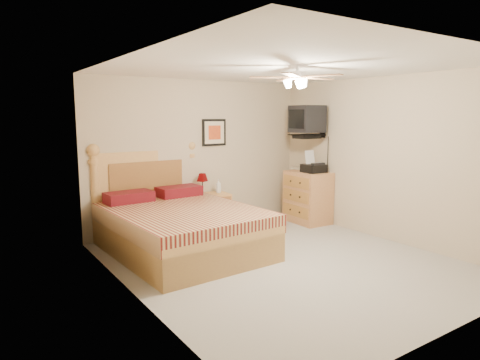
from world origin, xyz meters
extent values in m
plane|color=gray|center=(0.00, 0.00, 0.00)|extent=(4.50, 4.50, 0.00)
cube|color=white|center=(0.00, 0.00, 2.50)|extent=(4.00, 4.50, 0.04)
cube|color=tan|center=(0.00, 2.25, 1.25)|extent=(4.00, 0.04, 2.50)
cube|color=tan|center=(0.00, -2.25, 1.25)|extent=(4.00, 0.04, 2.50)
cube|color=tan|center=(-2.00, 0.00, 1.25)|extent=(0.04, 4.50, 2.50)
cube|color=tan|center=(2.00, 0.00, 1.25)|extent=(0.04, 4.50, 2.50)
cube|color=#C19041|center=(0.09, 2.00, 0.30)|extent=(0.58, 0.46, 0.60)
imported|color=silver|center=(0.23, 2.03, 0.71)|extent=(0.11, 0.11, 0.23)
cube|color=black|center=(0.27, 2.23, 1.62)|extent=(0.46, 0.04, 0.46)
cube|color=#A6643A|center=(1.73, 1.42, 0.46)|extent=(0.57, 0.80, 0.92)
imported|color=beige|center=(1.72, 1.70, 0.93)|extent=(0.29, 0.34, 0.03)
imported|color=tan|center=(1.74, 1.71, 0.96)|extent=(0.32, 0.35, 0.02)
camera|label=1|loc=(-3.49, -4.16, 1.90)|focal=32.00mm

